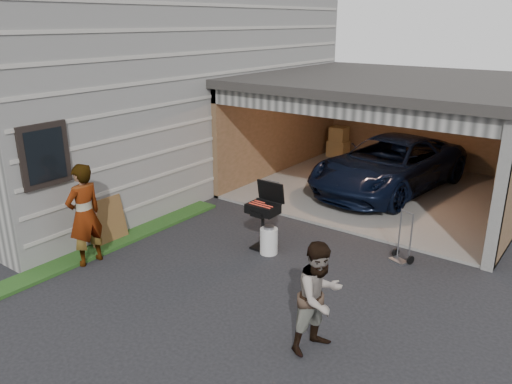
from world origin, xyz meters
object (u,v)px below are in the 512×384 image
minivan (389,167)px  plywood_panel (107,222)px  bbq_grill (264,211)px  propane_tank (269,241)px  man (319,297)px  hand_truck (402,252)px  woman (84,215)px

minivan → plywood_panel: (-3.18, -6.25, -0.22)m
bbq_grill → propane_tank: size_ratio=2.58×
man → hand_truck: 3.20m
man → propane_tank: (-2.19, 1.96, -0.52)m
plywood_panel → hand_truck: (4.94, 2.70, -0.26)m
minivan → propane_tank: (-0.37, -4.74, -0.42)m
man → propane_tank: bearing=65.2°
propane_tank → minivan: bearing=85.5°
minivan → hand_truck: (1.76, -3.55, -0.48)m
minivan → propane_tank: 4.77m
bbq_grill → plywood_panel: bbq_grill is taller
woman → man: 4.59m
man → plywood_panel: bearing=101.9°
woman → man: (4.58, 0.30, -0.16)m
propane_tank → plywood_panel: plywood_panel is taller
propane_tank → plywood_panel: bearing=-151.8°
woman → plywood_panel: size_ratio=2.04×
bbq_grill → hand_truck: (2.35, 1.05, -0.58)m
minivan → man: size_ratio=3.12×
minivan → bbq_grill: bearing=-89.7°
woman → propane_tank: size_ratio=3.72×
plywood_panel → hand_truck: 5.64m
minivan → bbq_grill: (-0.59, -4.60, 0.10)m
propane_tank → plywood_panel: 3.20m
propane_tank → woman: bearing=-136.7°
minivan → hand_truck: 3.99m
plywood_panel → hand_truck: bearing=28.6°
woman → bbq_grill: 3.24m
woman → man: size_ratio=1.21×
man → plywood_panel: man is taller
woman → plywood_panel: bearing=-151.3°
woman → hand_truck: woman is taller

